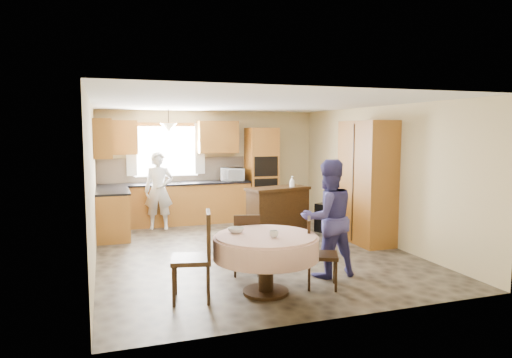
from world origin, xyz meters
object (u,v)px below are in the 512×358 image
Objects in this scene: person_sink at (159,191)px; person_dining at (328,218)px; oven_tower at (262,174)px; chair_left at (198,251)px; chair_back at (246,241)px; sideboard at (278,212)px; dining_table at (266,248)px; chair_right at (317,249)px; cupboard at (367,182)px.

person_sink is 0.98× the size of person_dining.
oven_tower reaches higher than chair_left.
oven_tower is 4.28m from chair_back.
oven_tower is 1.31× the size of person_sink.
chair_left is (-2.18, -2.95, 0.15)m from sideboard.
oven_tower is at bearing -99.46° from person_dining.
oven_tower reaches higher than chair_back.
chair_left is at bearing 176.12° from dining_table.
person_dining is at bearing -110.05° from sideboard.
chair_right is (0.72, -0.76, 0.02)m from chair_back.
oven_tower is 4.99m from dining_table.
cupboard reaches higher than chair_back.
person_sink is at bearing -66.87° from person_dining.
chair_back is at bearing 142.32° from chair_left.
oven_tower is 0.95× the size of cupboard.
cupboard reaches higher than sideboard.
person_sink is at bearing -168.82° from chair_left.
chair_right is (-1.95, -1.91, -0.61)m from cupboard.
cupboard is 2.80m from chair_right.
chair_back is 1.19m from person_dining.
chair_right is 0.57× the size of person_sink.
person_sink is 4.35m from person_dining.
sideboard is at bearing 13.08° from chair_right.
chair_right is 0.55× the size of person_dining.
cupboard is 2.44× the size of chair_right.
cupboard reaches higher than person_dining.
sideboard is (-0.25, -1.69, -0.61)m from oven_tower.
chair_back is (-1.35, -2.23, 0.04)m from sideboard.
dining_table is at bearing 17.63° from person_dining.
chair_right is 0.61m from person_dining.
sideboard is 0.94× the size of dining_table.
chair_back is at bearing 68.36° from chair_right.
oven_tower reaches higher than sideboard.
sideboard is 0.75× the size of person_dining.
chair_back is (-1.60, -3.93, -0.57)m from oven_tower.
chair_back is (-0.01, 0.78, -0.10)m from dining_table.
oven_tower reaches higher than person_dining.
cupboard is 2.06× the size of chair_left.
dining_table is at bearing 115.86° from chair_right.
cupboard is 1.38× the size of person_sink.
sideboard reaches higher than chair_back.
person_dining reaches higher than person_sink.
chair_left is 1.11m from chair_back.
sideboard is at bearing -20.27° from person_sink.
sideboard is 0.56× the size of cupboard.
person_dining is (-1.59, -1.53, -0.29)m from cupboard.
oven_tower is 2.32× the size of chair_right.
chair_left is at bearing -79.46° from person_sink.
person_dining is (1.07, 0.39, 0.24)m from dining_table.
sideboard is 3.67m from chair_left.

